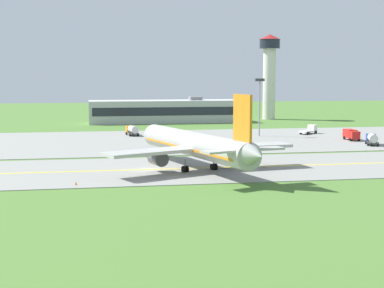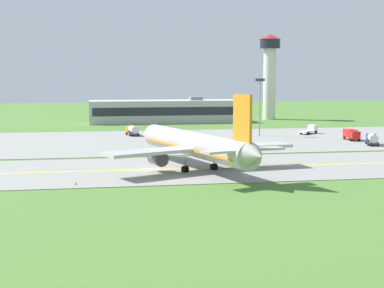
{
  "view_description": "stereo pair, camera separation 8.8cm",
  "coord_description": "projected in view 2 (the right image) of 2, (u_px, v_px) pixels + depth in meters",
  "views": [
    {
      "loc": [
        -8.9,
        -92.23,
        15.12
      ],
      "look_at": [
        7.63,
        1.17,
        4.0
      ],
      "focal_mm": 53.75,
      "sensor_mm": 36.0,
      "label": 1
    },
    {
      "loc": [
        -8.81,
        -92.25,
        15.12
      ],
      "look_at": [
        7.63,
        1.17,
        4.0
      ],
      "focal_mm": 53.75,
      "sensor_mm": 36.0,
      "label": 2
    }
  ],
  "objects": [
    {
      "name": "ground_plane",
      "position": [
        147.0,
        170.0,
        93.51
      ],
      "size": [
        500.0,
        500.0,
        0.0
      ],
      "primitive_type": "plane",
      "color": "#47702D"
    },
    {
      "name": "traffic_cone_mid_edge",
      "position": [
        76.0,
        183.0,
        80.24
      ],
      "size": [
        0.44,
        0.44,
        0.6
      ],
      "primitive_type": "cone",
      "color": "orange",
      "rests_on": "ground"
    },
    {
      "name": "service_truck_fuel",
      "position": [
        372.0,
        139.0,
        126.87
      ],
      "size": [
        3.94,
        6.34,
        2.65
      ],
      "color": "#264CA5",
      "rests_on": "ground"
    },
    {
      "name": "taxiway_centreline",
      "position": [
        147.0,
        169.0,
        93.5
      ],
      "size": [
        220.0,
        0.6,
        0.01
      ],
      "primitive_type": "cube",
      "color": "yellow",
      "rests_on": "taxiway_strip"
    },
    {
      "name": "taxiway_strip",
      "position": [
        147.0,
        170.0,
        93.5
      ],
      "size": [
        240.0,
        28.0,
        0.1
      ],
      "primitive_type": "cube",
      "color": "gray",
      "rests_on": "ground"
    },
    {
      "name": "service_truck_baggage",
      "position": [
        132.0,
        130.0,
        147.55
      ],
      "size": [
        3.19,
        6.28,
        2.65
      ],
      "color": "orange",
      "rests_on": "ground"
    },
    {
      "name": "service_truck_catering",
      "position": [
        351.0,
        134.0,
        136.72
      ],
      "size": [
        2.66,
        6.12,
        2.6
      ],
      "color": "red",
      "rests_on": "ground"
    },
    {
      "name": "apron_pad",
      "position": [
        172.0,
        141.0,
        136.31
      ],
      "size": [
        140.0,
        52.0,
        0.1
      ],
      "primitive_type": "cube",
      "color": "gray",
      "rests_on": "ground"
    },
    {
      "name": "apron_light_mast",
      "position": [
        260.0,
        100.0,
        145.39
      ],
      "size": [
        2.4,
        0.5,
        14.7
      ],
      "color": "gray",
      "rests_on": "ground"
    },
    {
      "name": "service_truck_pushback",
      "position": [
        310.0,
        130.0,
        152.37
      ],
      "size": [
        6.29,
        5.57,
        2.59
      ],
      "color": "silver",
      "rests_on": "ground"
    },
    {
      "name": "terminal_building",
      "position": [
        166.0,
        111.0,
        190.29
      ],
      "size": [
        50.19,
        12.32,
        8.59
      ],
      "color": "#B2B2B7",
      "rests_on": "ground"
    },
    {
      "name": "airplane_lead",
      "position": [
        195.0,
        145.0,
        93.09
      ],
      "size": [
        31.91,
        38.92,
        12.7
      ],
      "color": "#ADADA8",
      "rests_on": "ground"
    },
    {
      "name": "control_tower",
      "position": [
        270.0,
        69.0,
        203.55
      ],
      "size": [
        7.6,
        7.6,
        30.04
      ],
      "color": "silver",
      "rests_on": "ground"
    }
  ]
}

